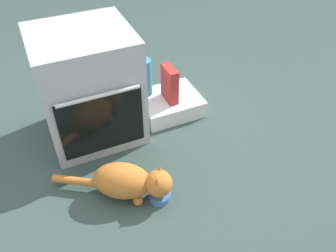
% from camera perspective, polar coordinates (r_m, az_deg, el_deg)
% --- Properties ---
extents(ground, '(8.00, 8.00, 0.00)m').
position_cam_1_polar(ground, '(2.43, -8.15, -5.73)').
color(ground, '#384C47').
extents(oven, '(0.64, 0.64, 0.80)m').
position_cam_1_polar(oven, '(2.45, -12.93, 6.28)').
color(oven, '#B7BABF').
rests_on(oven, ground).
extents(pantry_cabinet, '(0.47, 0.39, 0.14)m').
position_cam_1_polar(pantry_cabinet, '(2.78, 0.25, 3.70)').
color(pantry_cabinet, white).
rests_on(pantry_cabinet, ground).
extents(food_bowl, '(0.14, 0.14, 0.08)m').
position_cam_1_polar(food_bowl, '(2.18, -1.35, -11.30)').
color(food_bowl, '#4C7AB7').
rests_on(food_bowl, ground).
extents(cat, '(0.66, 0.47, 0.24)m').
position_cam_1_polar(cat, '(2.13, -6.47, -9.02)').
color(cat, '#C6752D').
rests_on(cat, ground).
extents(cereal_box, '(0.07, 0.18, 0.28)m').
position_cam_1_polar(cereal_box, '(2.63, 0.28, 6.90)').
color(cereal_box, '#B72D28').
rests_on(cereal_box, pantry_cabinet).
extents(water_bottle, '(0.11, 0.11, 0.30)m').
position_cam_1_polar(water_bottle, '(2.70, -3.84, 7.98)').
color(water_bottle, '#388CD1').
rests_on(water_bottle, pantry_cabinet).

